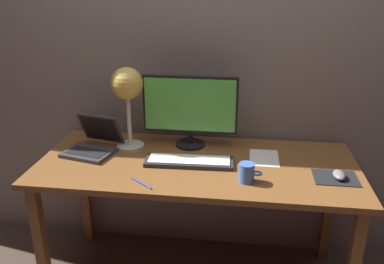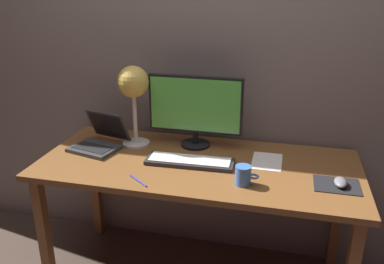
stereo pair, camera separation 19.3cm
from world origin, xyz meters
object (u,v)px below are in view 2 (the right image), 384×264
(coffee_mug, at_px, (243,175))
(keyboard_main, at_px, (190,161))
(mouse, at_px, (341,182))
(pen, at_px, (138,181))
(monitor, at_px, (195,108))
(laptop, at_px, (101,137))
(desk_lamp, at_px, (133,87))

(coffee_mug, bearing_deg, keyboard_main, 151.61)
(mouse, distance_m, pen, 0.91)
(coffee_mug, bearing_deg, monitor, 129.13)
(monitor, bearing_deg, laptop, -164.93)
(desk_lamp, xyz_separation_m, mouse, (1.06, -0.24, -0.31))
(laptop, distance_m, coffee_mug, 0.85)
(laptop, height_order, pen, laptop)
(laptop, xyz_separation_m, coffee_mug, (0.81, -0.25, -0.01))
(keyboard_main, relative_size, pen, 3.17)
(laptop, distance_m, desk_lamp, 0.33)
(pen, bearing_deg, mouse, 10.75)
(monitor, relative_size, mouse, 5.30)
(mouse, height_order, coffee_mug, coffee_mug)
(desk_lamp, bearing_deg, mouse, -12.58)
(monitor, height_order, desk_lamp, desk_lamp)
(keyboard_main, distance_m, laptop, 0.54)
(laptop, bearing_deg, pen, -44.57)
(keyboard_main, height_order, coffee_mug, coffee_mug)
(mouse, relative_size, pen, 0.69)
(keyboard_main, bearing_deg, laptop, 169.77)
(keyboard_main, bearing_deg, mouse, -5.75)
(keyboard_main, bearing_deg, coffee_mug, -28.39)
(keyboard_main, relative_size, desk_lamp, 1.00)
(keyboard_main, xyz_separation_m, pen, (-0.18, -0.24, -0.01))
(monitor, height_order, coffee_mug, monitor)
(desk_lamp, distance_m, coffee_mug, 0.76)
(laptop, height_order, coffee_mug, laptop)
(laptop, bearing_deg, mouse, -7.67)
(laptop, xyz_separation_m, pen, (0.34, -0.34, -0.05))
(desk_lamp, relative_size, pen, 3.16)
(laptop, bearing_deg, keyboard_main, -10.23)
(keyboard_main, xyz_separation_m, laptop, (-0.52, 0.09, 0.04))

